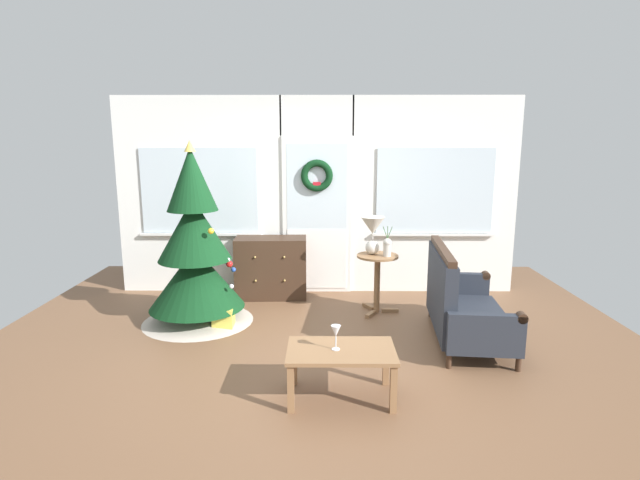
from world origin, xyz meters
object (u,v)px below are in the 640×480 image
at_px(table_lamp, 373,230).
at_px(wine_glass, 336,332).
at_px(flower_vase, 387,246).
at_px(side_table, 377,272).
at_px(gift_box, 223,318).
at_px(christmas_tree, 195,255).
at_px(settee_sofa, 460,304).
at_px(dresser_cabinet, 271,268).
at_px(coffee_table, 341,356).

relative_size(table_lamp, wine_glass, 2.26).
xyz_separation_m(flower_vase, wine_glass, (-0.63, -1.95, -0.26)).
distance_m(side_table, gift_box, 1.82).
height_order(christmas_tree, settee_sofa, christmas_tree).
xyz_separation_m(dresser_cabinet, wine_glass, (0.77, -2.59, 0.16)).
bearing_deg(flower_vase, side_table, 149.04).
xyz_separation_m(christmas_tree, dresser_cabinet, (0.73, 0.89, -0.37)).
bearing_deg(christmas_tree, coffee_table, -47.54).
xyz_separation_m(side_table, table_lamp, (-0.06, 0.04, 0.48)).
relative_size(settee_sofa, flower_vase, 4.32).
bearing_deg(wine_glass, gift_box, 128.19).
bearing_deg(dresser_cabinet, gift_box, -110.48).
bearing_deg(wine_glass, table_lamp, 77.04).
distance_m(christmas_tree, wine_glass, 2.27).
height_order(side_table, coffee_table, side_table).
distance_m(table_lamp, flower_vase, 0.25).
distance_m(dresser_cabinet, side_table, 1.42).
relative_size(side_table, wine_glass, 3.54).
bearing_deg(gift_box, table_lamp, 18.67).
relative_size(christmas_tree, coffee_table, 2.37).
relative_size(dresser_cabinet, flower_vase, 2.61).
height_order(settee_sofa, wine_glass, settee_sofa).
bearing_deg(dresser_cabinet, side_table, -23.95).
relative_size(flower_vase, gift_box, 1.60).
relative_size(christmas_tree, gift_box, 9.09).
xyz_separation_m(settee_sofa, table_lamp, (-0.80, 0.87, 0.60)).
relative_size(settee_sofa, gift_box, 6.90).
height_order(settee_sofa, coffee_table, settee_sofa).
bearing_deg(side_table, gift_box, -163.17).
bearing_deg(settee_sofa, table_lamp, 132.66).
distance_m(christmas_tree, flower_vase, 2.15).
height_order(side_table, wine_glass, side_table).
height_order(table_lamp, gift_box, table_lamp).
height_order(settee_sofa, side_table, settee_sofa).
bearing_deg(coffee_table, table_lamp, 78.14).
xyz_separation_m(christmas_tree, settee_sofa, (2.77, -0.51, -0.38)).
height_order(wine_glass, gift_box, wine_glass).
relative_size(settee_sofa, side_table, 2.19).
bearing_deg(christmas_tree, flower_vase, 6.90).
bearing_deg(coffee_table, christmas_tree, 132.46).
distance_m(christmas_tree, dresser_cabinet, 1.21).
bearing_deg(flower_vase, coffee_table, -106.87).
bearing_deg(settee_sofa, side_table, 131.78).
bearing_deg(dresser_cabinet, wine_glass, -73.49).
bearing_deg(side_table, table_lamp, 146.31).
bearing_deg(wine_glass, dresser_cabinet, 106.51).
distance_m(christmas_tree, gift_box, 0.75).
height_order(christmas_tree, coffee_table, christmas_tree).
relative_size(christmas_tree, wine_glass, 10.23).
bearing_deg(christmas_tree, settee_sofa, -10.47).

